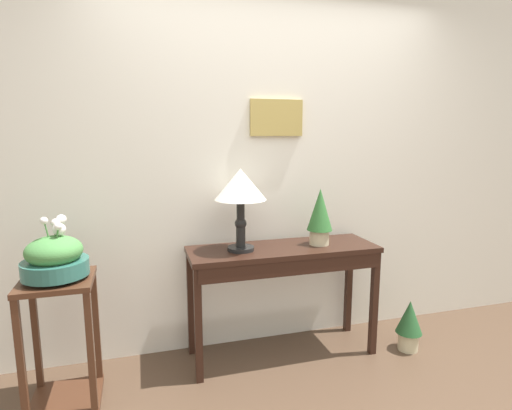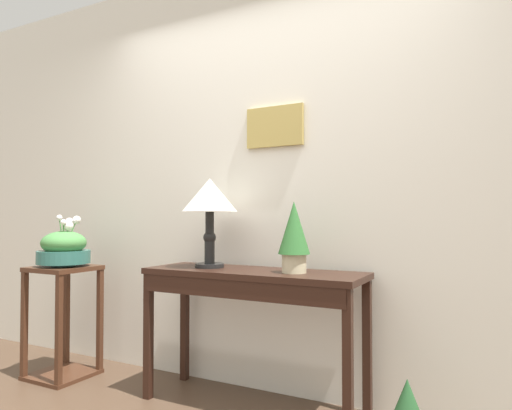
{
  "view_description": "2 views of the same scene",
  "coord_description": "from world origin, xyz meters",
  "px_view_note": "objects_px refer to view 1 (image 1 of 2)",
  "views": [
    {
      "loc": [
        -0.94,
        -1.46,
        1.55
      ],
      "look_at": [
        -0.21,
        1.03,
        1.1
      ],
      "focal_mm": 28.82,
      "sensor_mm": 36.0,
      "label": 1
    },
    {
      "loc": [
        1.26,
        -1.25,
        1.09
      ],
      "look_at": [
        -0.01,
        1.16,
        1.17
      ],
      "focal_mm": 32.27,
      "sensor_mm": 36.0,
      "label": 2
    }
  ],
  "objects_px": {
    "pedestal_stand_left": "(62,342)",
    "planter_bowl_wide": "(55,258)",
    "table_lamp": "(240,189)",
    "potted_plant_on_console": "(320,214)",
    "console_table": "(284,263)",
    "potted_plant_floor": "(409,323)"
  },
  "relations": [
    {
      "from": "table_lamp",
      "to": "console_table",
      "type": "bearing_deg",
      "value": -4.72
    },
    {
      "from": "table_lamp",
      "to": "planter_bowl_wide",
      "type": "xyz_separation_m",
      "value": [
        -1.09,
        -0.16,
        -0.32
      ]
    },
    {
      "from": "console_table",
      "to": "potted_plant_on_console",
      "type": "distance_m",
      "value": 0.42
    },
    {
      "from": "console_table",
      "to": "planter_bowl_wide",
      "type": "relative_size",
      "value": 3.66
    },
    {
      "from": "pedestal_stand_left",
      "to": "console_table",
      "type": "bearing_deg",
      "value": 5.59
    },
    {
      "from": "console_table",
      "to": "potted_plant_floor",
      "type": "height_order",
      "value": "console_table"
    },
    {
      "from": "planter_bowl_wide",
      "to": "potted_plant_floor",
      "type": "xyz_separation_m",
      "value": [
        2.29,
        -0.05,
        -0.67
      ]
    },
    {
      "from": "potted_plant_on_console",
      "to": "planter_bowl_wide",
      "type": "distance_m",
      "value": 1.67
    },
    {
      "from": "console_table",
      "to": "pedestal_stand_left",
      "type": "height_order",
      "value": "console_table"
    },
    {
      "from": "console_table",
      "to": "potted_plant_floor",
      "type": "relative_size",
      "value": 3.46
    },
    {
      "from": "planter_bowl_wide",
      "to": "table_lamp",
      "type": "bearing_deg",
      "value": 8.33
    },
    {
      "from": "planter_bowl_wide",
      "to": "console_table",
      "type": "bearing_deg",
      "value": 5.57
    },
    {
      "from": "potted_plant_on_console",
      "to": "planter_bowl_wide",
      "type": "bearing_deg",
      "value": -174.81
    },
    {
      "from": "potted_plant_on_console",
      "to": "potted_plant_floor",
      "type": "relative_size",
      "value": 1.05
    },
    {
      "from": "console_table",
      "to": "potted_plant_on_console",
      "type": "xyz_separation_m",
      "value": [
        0.26,
        0.01,
        0.32
      ]
    },
    {
      "from": "table_lamp",
      "to": "potted_plant_on_console",
      "type": "height_order",
      "value": "table_lamp"
    },
    {
      "from": "table_lamp",
      "to": "potted_plant_floor",
      "type": "height_order",
      "value": "table_lamp"
    },
    {
      "from": "table_lamp",
      "to": "potted_plant_on_console",
      "type": "xyz_separation_m",
      "value": [
        0.56,
        -0.01,
        -0.2
      ]
    },
    {
      "from": "pedestal_stand_left",
      "to": "planter_bowl_wide",
      "type": "xyz_separation_m",
      "value": [
        0.0,
        0.0,
        0.5
      ]
    },
    {
      "from": "console_table",
      "to": "table_lamp",
      "type": "relative_size",
      "value": 2.39
    },
    {
      "from": "table_lamp",
      "to": "potted_plant_floor",
      "type": "bearing_deg",
      "value": -10.06
    },
    {
      "from": "potted_plant_on_console",
      "to": "potted_plant_floor",
      "type": "distance_m",
      "value": 1.03
    }
  ]
}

